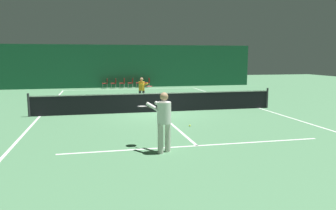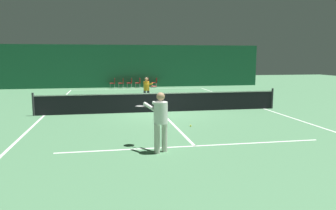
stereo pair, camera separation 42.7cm
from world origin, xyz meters
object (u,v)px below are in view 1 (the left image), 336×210
at_px(player_far, 142,88).
at_px(courtside_chair_1, 114,83).
at_px(tennis_net, 157,102).
at_px(tennis_ball, 190,126).
at_px(courtside_chair_3, 131,82).
at_px(courtside_chair_0, 106,83).
at_px(courtside_chair_5, 148,82).
at_px(courtside_chair_4, 140,82).
at_px(courtside_chair_2, 123,82).
at_px(player_near, 163,118).

bearing_deg(player_far, courtside_chair_1, 166.64).
height_order(tennis_net, tennis_ball, tennis_net).
bearing_deg(courtside_chair_3, courtside_chair_0, -90.00).
height_order(courtside_chair_1, courtside_chair_5, same).
distance_m(courtside_chair_0, courtside_chair_4, 2.95).
height_order(player_far, courtside_chair_2, player_far).
bearing_deg(tennis_net, courtside_chair_2, 92.48).
height_order(player_far, courtside_chair_3, player_far).
xyz_separation_m(courtside_chair_1, tennis_ball, (1.90, -16.81, -0.45)).
xyz_separation_m(tennis_net, courtside_chair_3, (0.17, 13.17, -0.03)).
distance_m(tennis_net, courtside_chair_0, 13.33).
bearing_deg(courtside_chair_2, courtside_chair_1, -90.00).
bearing_deg(courtside_chair_4, courtside_chair_1, -90.00).
height_order(player_far, courtside_chair_0, player_far).
xyz_separation_m(player_far, courtside_chair_4, (1.19, 9.86, -0.39)).
bearing_deg(player_near, player_far, -33.69).
distance_m(player_near, courtside_chair_1, 20.01).
distance_m(courtside_chair_1, courtside_chair_4, 2.22).
relative_size(courtside_chair_1, tennis_ball, 12.73).
xyz_separation_m(courtside_chair_2, courtside_chair_3, (0.74, 0.00, 0.00)).
height_order(tennis_net, player_far, player_far).
height_order(player_near, courtside_chair_1, player_near).
distance_m(player_near, player_far, 10.18).
bearing_deg(tennis_ball, courtside_chair_0, 98.91).
height_order(player_near, tennis_ball, player_near).
xyz_separation_m(player_near, courtside_chair_5, (2.79, 20.00, -0.52)).
height_order(courtside_chair_1, tennis_ball, courtside_chair_1).
bearing_deg(player_near, courtside_chair_1, -28.38).
distance_m(tennis_net, courtside_chair_3, 13.17).
relative_size(player_far, courtside_chair_2, 1.79).
distance_m(player_far, courtside_chair_3, 9.88).
xyz_separation_m(courtside_chair_0, courtside_chair_5, (3.69, 0.00, 0.00)).
relative_size(player_far, courtside_chair_3, 1.79).
height_order(tennis_net, courtside_chair_3, tennis_net).
height_order(courtside_chair_0, courtside_chair_5, same).
height_order(courtside_chair_2, courtside_chair_4, same).
bearing_deg(courtside_chair_2, tennis_ball, 3.94).
relative_size(courtside_chair_1, courtside_chair_4, 1.00).
bearing_deg(courtside_chair_3, tennis_net, -0.73).
relative_size(player_near, player_far, 1.15).
height_order(courtside_chair_5, tennis_ball, courtside_chair_5).
relative_size(courtside_chair_2, courtside_chair_5, 1.00).
relative_size(tennis_net, tennis_ball, 181.82).
height_order(tennis_net, courtside_chair_4, tennis_net).
bearing_deg(courtside_chair_5, courtside_chair_1, -90.00).
xyz_separation_m(player_far, courtside_chair_2, (-0.28, 9.86, -0.39)).
bearing_deg(player_near, courtside_chair_2, -30.49).
xyz_separation_m(player_near, tennis_ball, (1.73, 3.19, -0.97)).
bearing_deg(courtside_chair_1, tennis_net, 5.68).
height_order(courtside_chair_3, courtside_chair_5, same).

